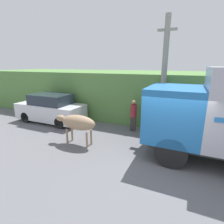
% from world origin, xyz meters
% --- Properties ---
extents(ground_plane, '(60.00, 60.00, 0.00)m').
position_xyz_m(ground_plane, '(0.00, 0.00, 0.00)').
color(ground_plane, slate).
extents(hillside_embankment, '(32.00, 6.60, 3.02)m').
position_xyz_m(hillside_embankment, '(0.00, 6.62, 1.51)').
color(hillside_embankment, '#568442').
rests_on(hillside_embankment, ground_plane).
extents(building_backdrop, '(5.90, 2.70, 2.87)m').
position_xyz_m(building_backdrop, '(-3.75, 4.74, 1.45)').
color(building_backdrop, '#99ADB7').
rests_on(building_backdrop, ground_plane).
extents(brown_cow, '(2.07, 0.67, 1.37)m').
position_xyz_m(brown_cow, '(-3.94, 0.09, 1.02)').
color(brown_cow, '#9E7F60').
rests_on(brown_cow, ground_plane).
extents(parked_suv, '(4.34, 1.76, 1.78)m').
position_xyz_m(parked_suv, '(-7.37, 2.10, 0.85)').
color(parked_suv, silver).
rests_on(parked_suv, ground_plane).
extents(pedestrian_on_hill, '(0.37, 0.37, 1.71)m').
position_xyz_m(pedestrian_on_hill, '(-2.13, 2.67, 0.94)').
color(pedestrian_on_hill, '#38332D').
rests_on(pedestrian_on_hill, ground_plane).
extents(utility_pole, '(0.90, 0.27, 5.82)m').
position_xyz_m(utility_pole, '(-0.76, 3.17, 3.00)').
color(utility_pole, gray).
rests_on(utility_pole, ground_plane).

